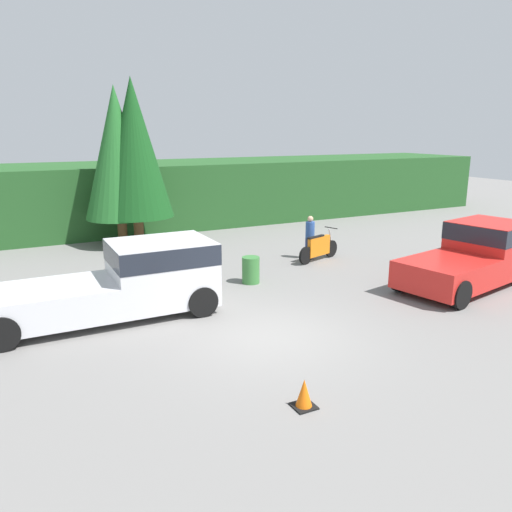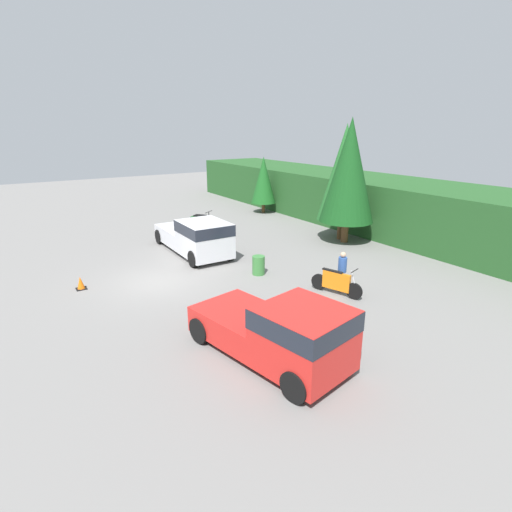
% 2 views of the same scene
% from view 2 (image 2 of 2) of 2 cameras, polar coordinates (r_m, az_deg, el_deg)
% --- Properties ---
extents(ground_plane, '(80.00, 80.00, 0.00)m').
position_cam_2_polar(ground_plane, '(18.21, -13.46, -3.54)').
color(ground_plane, slate).
extents(hillside_backdrop, '(44.00, 6.00, 3.25)m').
position_cam_2_polar(hillside_backdrop, '(27.18, 20.03, 6.51)').
color(hillside_backdrop, '#235123').
rests_on(hillside_backdrop, ground_plane).
extents(tree_left, '(1.92, 1.92, 4.36)m').
position_cam_2_polar(tree_left, '(31.67, 1.08, 10.79)').
color(tree_left, brown).
rests_on(tree_left, ground_plane).
extents(tree_mid_left, '(2.96, 2.96, 6.74)m').
position_cam_2_polar(tree_mid_left, '(24.24, 12.51, 11.49)').
color(tree_mid_left, brown).
rests_on(tree_mid_left, ground_plane).
extents(tree_mid_right, '(3.11, 3.11, 7.07)m').
position_cam_2_polar(tree_mid_right, '(23.56, 13.15, 11.75)').
color(tree_mid_right, brown).
rests_on(tree_mid_right, ground_plane).
extents(pickup_truck_red, '(5.38, 3.13, 1.97)m').
position_cam_2_polar(pickup_truck_red, '(11.50, 3.68, -10.63)').
color(pickup_truck_red, red).
rests_on(pickup_truck_red, ground_plane).
extents(pickup_truck_second, '(5.99, 2.28, 1.97)m').
position_cam_2_polar(pickup_truck_second, '(21.32, -8.46, 2.85)').
color(pickup_truck_second, silver).
rests_on(pickup_truck_second, ground_plane).
extents(dirt_bike, '(2.19, 0.94, 1.21)m').
position_cam_2_polar(dirt_bike, '(16.55, 11.40, -3.76)').
color(dirt_bike, black).
rests_on(dirt_bike, ground_plane).
extents(quad_atv, '(2.25, 2.12, 1.23)m').
position_cam_2_polar(quad_atv, '(26.94, -7.68, 4.85)').
color(quad_atv, black).
rests_on(quad_atv, ground_plane).
extents(rider_person, '(0.49, 0.49, 1.69)m').
position_cam_2_polar(rider_person, '(16.78, 12.20, -1.97)').
color(rider_person, navy).
rests_on(rider_person, ground_plane).
extents(traffic_cone, '(0.42, 0.42, 0.55)m').
position_cam_2_polar(traffic_cone, '(18.37, -23.76, -3.60)').
color(traffic_cone, black).
rests_on(traffic_cone, ground_plane).
extents(steel_barrel, '(0.58, 0.58, 0.88)m').
position_cam_2_polar(steel_barrel, '(18.41, 0.36, -1.33)').
color(steel_barrel, '#387A38').
rests_on(steel_barrel, ground_plane).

